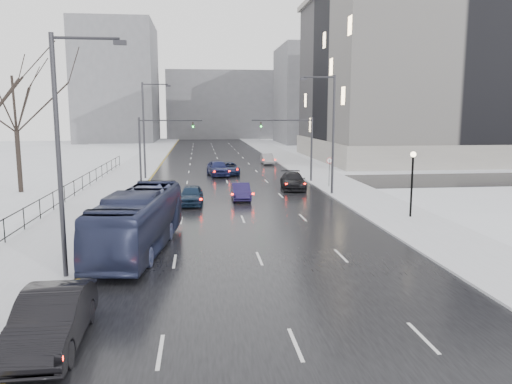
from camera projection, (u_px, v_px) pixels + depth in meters
name	position (u px, v px, depth m)	size (l,w,h in m)	color
road	(222.00, 170.00, 61.07)	(16.00, 150.00, 0.04)	black
cross_road	(228.00, 183.00, 49.29)	(130.00, 10.00, 0.04)	black
sidewalk_left	(135.00, 170.00, 59.88)	(5.00, 150.00, 0.16)	silver
sidewalk_right	(306.00, 168.00, 62.24)	(5.00, 150.00, 0.16)	silver
park_strip	(53.00, 172.00, 58.81)	(14.00, 150.00, 0.12)	white
tree_park_e	(21.00, 193.00, 43.32)	(9.45, 9.45, 13.50)	black
iron_fence	(29.00, 214.00, 30.03)	(0.06, 70.00, 1.30)	black
streetlight_r_mid	(331.00, 129.00, 41.48)	(2.95, 0.25, 10.00)	#2D2D33
streetlight_l_near	(64.00, 145.00, 20.02)	(2.95, 0.25, 10.00)	#2D2D33
streetlight_l_far	(146.00, 126.00, 51.42)	(2.95, 0.25, 10.00)	#2D2D33
lamppost_r_mid	(412.00, 175.00, 32.41)	(0.36, 0.36, 4.28)	black
mast_signal_right	(301.00, 141.00, 49.47)	(6.10, 0.33, 6.50)	#2D2D33
mast_signal_left	(151.00, 142.00, 47.83)	(6.10, 0.33, 6.50)	#2D2D33
no_uturn_sign	(329.00, 163.00, 46.05)	(0.60, 0.06, 2.70)	#2D2D33
civic_building	(450.00, 84.00, 75.03)	(41.00, 31.00, 24.80)	gray
bldg_far_right	(330.00, 95.00, 116.46)	(24.00, 20.00, 22.00)	slate
bldg_far_left	(118.00, 83.00, 120.18)	(18.00, 22.00, 28.00)	slate
bldg_far_center	(223.00, 105.00, 138.60)	(30.00, 18.00, 18.00)	slate
sedan_left_near	(52.00, 319.00, 14.74)	(1.78, 5.10, 1.68)	black
bus	(139.00, 221.00, 25.04)	(2.54, 10.87, 3.03)	#272D4D
sedan_center_near	(191.00, 195.00, 37.70)	(1.73, 4.30, 1.46)	#13243B
sedan_right_near	(241.00, 191.00, 39.89)	(1.40, 4.02, 1.32)	#1C1541
sedan_right_cross	(228.00, 168.00, 56.23)	(2.25, 4.88, 1.36)	#162042
sedan_right_far	(293.00, 181.00, 45.46)	(2.09, 5.14, 1.49)	black
sedan_center_far	(218.00, 168.00, 55.09)	(2.03, 5.06, 1.72)	#1A1F4E
sedan_right_distant	(267.00, 159.00, 67.62)	(1.46, 4.20, 1.38)	gray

